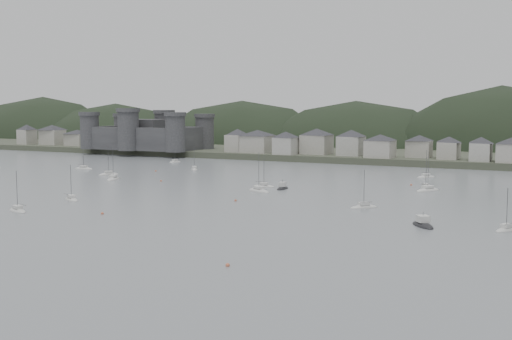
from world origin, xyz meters
The scene contains 9 objects.
ground centered at (0.00, 0.00, 0.00)m, with size 900.00×900.00×0.00m, color slate.
far_shore_land centered at (0.00, 295.00, 1.50)m, with size 900.00×250.00×3.00m, color #383D2D.
forested_ridge centered at (4.83, 269.40, -11.28)m, with size 851.55×103.94×102.57m.
castle centered at (-120.00, 179.80, 10.96)m, with size 66.00×43.00×20.00m.
waterfront_town centered at (50.59, 183.34, 8.66)m, with size 451.48×28.46×12.92m.
moored_fleet centered at (-19.40, 67.99, 0.18)m, with size 262.14×169.70×13.26m.
motor_launch_near centered at (58.84, 37.35, 0.29)m, with size 7.27×8.37×3.96m.
motor_launch_far centered at (6.93, 79.51, 0.30)m, with size 2.91×7.13×3.69m.
mooring_buoys centered at (-1.19, 55.26, 0.15)m, with size 175.92×118.05×0.70m.
Camera 1 is at (86.19, -94.12, 24.78)m, focal length 43.62 mm.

